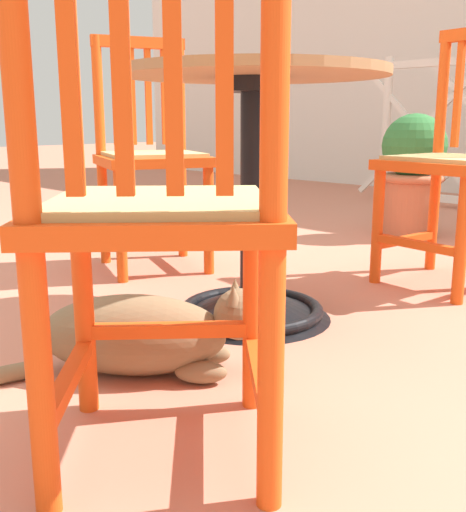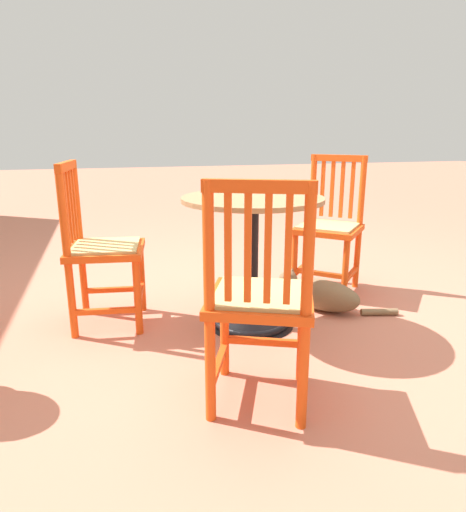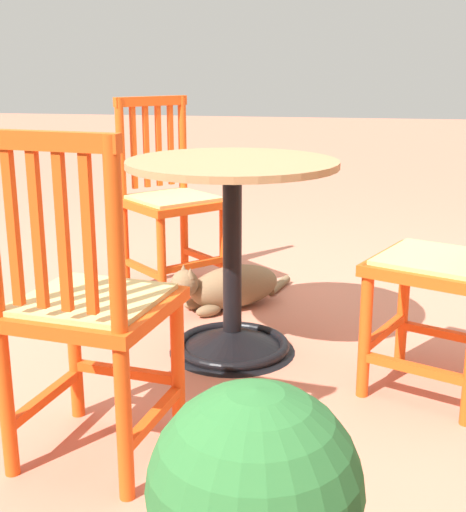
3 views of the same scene
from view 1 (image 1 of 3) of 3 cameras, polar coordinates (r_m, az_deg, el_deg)
name	(u,v)px [view 1 (image 1 of 3)]	position (r m, az deg, el deg)	size (l,w,h in m)	color
ground_plane	(258,333)	(1.73, 2.39, -7.25)	(24.00, 24.00, 0.00)	#C6755B
cafe_table	(252,225)	(1.80, 1.79, 2.88)	(0.76, 0.76, 0.73)	black
orange_chair_facing_out	(159,217)	(1.00, -6.93, 3.60)	(0.57, 0.57, 0.91)	#E04C14
orange_chair_near_fence	(456,165)	(2.31, 20.09, 8.04)	(0.45, 0.45, 0.91)	#E04C14
orange_chair_tucked_in	(151,160)	(2.46, -7.70, 8.92)	(0.53, 0.53, 0.91)	#E04C14
tabby_cat	(149,335)	(1.46, -7.85, -7.33)	(0.48, 0.62, 0.23)	brown
terracotta_planter	(413,172)	(3.23, 16.46, 7.51)	(0.32, 0.32, 0.62)	#B25B3D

